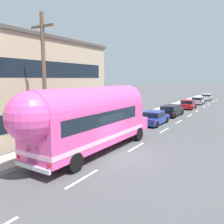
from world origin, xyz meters
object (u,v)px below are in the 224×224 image
at_px(car_fifth, 207,97).
at_px(car_fourth, 198,100).
at_px(car_second, 171,110).
at_px(utility_pole, 44,82).
at_px(painted_bus, 89,117).
at_px(car_lead, 154,117).
at_px(car_third, 188,104).

bearing_deg(car_fifth, car_fourth, -90.41).
relative_size(car_second, car_fifth, 1.07).
xyz_separation_m(utility_pole, car_second, (2.59, 18.14, -3.63)).
xyz_separation_m(painted_bus, car_lead, (0.07, 11.04, -1.57)).
bearing_deg(utility_pole, car_fifth, 86.28).
relative_size(painted_bus, car_second, 2.45).
relative_size(car_lead, car_fifth, 1.02).
distance_m(car_second, car_third, 8.39).
relative_size(utility_pole, painted_bus, 0.73).
xyz_separation_m(car_lead, car_third, (0.01, 14.48, 0.00)).
height_order(car_fourth, car_fifth, same).
distance_m(painted_bus, car_third, 25.57).
relative_size(painted_bus, car_fifth, 2.62).
xyz_separation_m(utility_pole, painted_bus, (2.57, 1.01, -2.12)).
bearing_deg(painted_bus, car_fourth, 89.69).
bearing_deg(car_fifth, car_lead, -90.32).
distance_m(utility_pole, painted_bus, 3.48).
height_order(utility_pole, painted_bus, utility_pole).
bearing_deg(car_third, utility_pole, -95.71).
xyz_separation_m(car_third, car_fourth, (0.09, 7.54, 0.04)).
bearing_deg(utility_pole, car_second, 81.87).
xyz_separation_m(car_lead, car_second, (-0.05, 6.10, 0.05)).
relative_size(car_lead, car_third, 1.00).
distance_m(car_second, car_fifth, 25.09).
bearing_deg(car_lead, car_fifth, 89.68).
height_order(car_second, car_fourth, same).
relative_size(utility_pole, car_third, 1.86).
bearing_deg(car_third, painted_bus, -90.19).
xyz_separation_m(car_lead, car_fourth, (0.11, 22.02, 0.04)).
xyz_separation_m(painted_bus, car_second, (0.02, 17.13, -1.51)).
relative_size(utility_pole, car_fifth, 1.91).
distance_m(car_second, car_fourth, 15.93).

